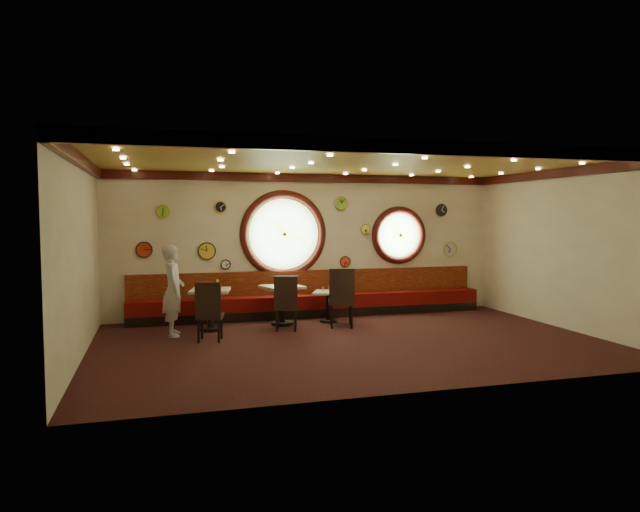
{
  "coord_description": "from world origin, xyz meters",
  "views": [
    {
      "loc": [
        -3.31,
        -9.53,
        2.25
      ],
      "look_at": [
        -0.37,
        0.8,
        1.5
      ],
      "focal_mm": 32.0,
      "sensor_mm": 36.0,
      "label": 1
    }
  ],
  "objects_px": {
    "condiment_b_pepper": "(281,283)",
    "table_c": "(328,303)",
    "condiment_a_salt": "(207,286)",
    "condiment_c_bottle": "(334,287)",
    "condiment_c_pepper": "(329,289)",
    "condiment_b_bottle": "(286,281)",
    "table_b": "(282,300)",
    "table_a": "(210,304)",
    "condiment_b_salt": "(277,283)",
    "chair_a": "(209,308)",
    "condiment_c_salt": "(323,289)",
    "waiter": "(173,290)",
    "condiment_a_pepper": "(214,287)",
    "chair_c": "(342,294)",
    "chair_b": "(286,299)",
    "condiment_a_bottle": "(218,284)"
  },
  "relations": [
    {
      "from": "condiment_b_pepper",
      "to": "table_c",
      "type": "bearing_deg",
      "value": 0.83
    },
    {
      "from": "condiment_a_salt",
      "to": "condiment_c_bottle",
      "type": "height_order",
      "value": "condiment_a_salt"
    },
    {
      "from": "condiment_c_pepper",
      "to": "condiment_b_bottle",
      "type": "xyz_separation_m",
      "value": [
        -0.93,
        -0.0,
        0.19
      ]
    },
    {
      "from": "table_b",
      "to": "condiment_c_pepper",
      "type": "bearing_deg",
      "value": 1.95
    },
    {
      "from": "table_a",
      "to": "condiment_b_salt",
      "type": "distance_m",
      "value": 1.45
    },
    {
      "from": "chair_a",
      "to": "condiment_c_salt",
      "type": "relative_size",
      "value": 6.31
    },
    {
      "from": "chair_a",
      "to": "condiment_a_salt",
      "type": "xyz_separation_m",
      "value": [
        0.06,
        1.17,
        0.25
      ]
    },
    {
      "from": "condiment_b_pepper",
      "to": "waiter",
      "type": "distance_m",
      "value": 2.23
    },
    {
      "from": "waiter",
      "to": "condiment_c_bottle",
      "type": "bearing_deg",
      "value": -80.14
    },
    {
      "from": "condiment_b_pepper",
      "to": "condiment_c_bottle",
      "type": "height_order",
      "value": "condiment_b_pepper"
    },
    {
      "from": "condiment_b_salt",
      "to": "condiment_a_pepper",
      "type": "bearing_deg",
      "value": -168.55
    },
    {
      "from": "condiment_a_salt",
      "to": "condiment_c_bottle",
      "type": "distance_m",
      "value": 2.69
    },
    {
      "from": "chair_a",
      "to": "condiment_a_pepper",
      "type": "bearing_deg",
      "value": 94.05
    },
    {
      "from": "condiment_b_salt",
      "to": "condiment_b_bottle",
      "type": "distance_m",
      "value": 0.19
    },
    {
      "from": "chair_c",
      "to": "condiment_c_salt",
      "type": "bearing_deg",
      "value": 119.05
    },
    {
      "from": "chair_b",
      "to": "condiment_b_pepper",
      "type": "relative_size",
      "value": 5.9
    },
    {
      "from": "condiment_b_salt",
      "to": "condiment_c_pepper",
      "type": "height_order",
      "value": "condiment_b_salt"
    },
    {
      "from": "condiment_c_salt",
      "to": "condiment_c_bottle",
      "type": "distance_m",
      "value": 0.24
    },
    {
      "from": "chair_b",
      "to": "condiment_b_bottle",
      "type": "xyz_separation_m",
      "value": [
        0.16,
        0.68,
        0.28
      ]
    },
    {
      "from": "table_c",
      "to": "condiment_a_pepper",
      "type": "bearing_deg",
      "value": -173.84
    },
    {
      "from": "condiment_c_bottle",
      "to": "chair_c",
      "type": "bearing_deg",
      "value": -94.69
    },
    {
      "from": "condiment_c_salt",
      "to": "waiter",
      "type": "xyz_separation_m",
      "value": [
        -3.1,
        -0.56,
        0.15
      ]
    },
    {
      "from": "waiter",
      "to": "chair_a",
      "type": "bearing_deg",
      "value": -140.79
    },
    {
      "from": "table_b",
      "to": "condiment_b_salt",
      "type": "xyz_separation_m",
      "value": [
        -0.09,
        0.04,
        0.36
      ]
    },
    {
      "from": "chair_b",
      "to": "condiment_c_bottle",
      "type": "bearing_deg",
      "value": 45.07
    },
    {
      "from": "table_c",
      "to": "chair_c",
      "type": "height_order",
      "value": "chair_c"
    },
    {
      "from": "condiment_b_pepper",
      "to": "condiment_c_bottle",
      "type": "xyz_separation_m",
      "value": [
        1.17,
        0.04,
        -0.14
      ]
    },
    {
      "from": "condiment_a_salt",
      "to": "condiment_a_bottle",
      "type": "relative_size",
      "value": 0.53
    },
    {
      "from": "condiment_c_pepper",
      "to": "table_a",
      "type": "bearing_deg",
      "value": -175.24
    },
    {
      "from": "table_b",
      "to": "chair_c",
      "type": "relative_size",
      "value": 1.25
    },
    {
      "from": "condiment_b_pepper",
      "to": "condiment_a_bottle",
      "type": "bearing_deg",
      "value": -176.97
    },
    {
      "from": "condiment_b_salt",
      "to": "condiment_a_bottle",
      "type": "height_order",
      "value": "condiment_a_bottle"
    },
    {
      "from": "chair_c",
      "to": "condiment_a_salt",
      "type": "distance_m",
      "value": 2.69
    },
    {
      "from": "table_b",
      "to": "condiment_a_salt",
      "type": "xyz_separation_m",
      "value": [
        -1.54,
        -0.07,
        0.35
      ]
    },
    {
      "from": "table_a",
      "to": "condiment_a_bottle",
      "type": "bearing_deg",
      "value": 38.05
    },
    {
      "from": "table_c",
      "to": "condiment_c_bottle",
      "type": "xyz_separation_m",
      "value": [
        0.13,
        0.03,
        0.32
      ]
    },
    {
      "from": "chair_a",
      "to": "condiment_c_bottle",
      "type": "height_order",
      "value": "chair_a"
    },
    {
      "from": "table_b",
      "to": "condiment_a_bottle",
      "type": "xyz_separation_m",
      "value": [
        -1.33,
        -0.05,
        0.39
      ]
    },
    {
      "from": "condiment_a_salt",
      "to": "condiment_c_pepper",
      "type": "bearing_deg",
      "value": 2.37
    },
    {
      "from": "chair_b",
      "to": "table_b",
      "type": "bearing_deg",
      "value": 99.07
    },
    {
      "from": "chair_a",
      "to": "condiment_b_salt",
      "type": "xyz_separation_m",
      "value": [
        1.51,
        1.28,
        0.25
      ]
    },
    {
      "from": "table_a",
      "to": "table_c",
      "type": "relative_size",
      "value": 1.12
    },
    {
      "from": "table_c",
      "to": "condiment_a_salt",
      "type": "relative_size",
      "value": 8.45
    },
    {
      "from": "condiment_c_bottle",
      "to": "table_a",
      "type": "bearing_deg",
      "value": -174.86
    },
    {
      "from": "condiment_b_salt",
      "to": "condiment_c_bottle",
      "type": "xyz_separation_m",
      "value": [
        1.23,
        0.02,
        -0.14
      ]
    },
    {
      "from": "table_c",
      "to": "condiment_a_bottle",
      "type": "height_order",
      "value": "condiment_a_bottle"
    },
    {
      "from": "table_b",
      "to": "condiment_a_pepper",
      "type": "height_order",
      "value": "condiment_a_pepper"
    },
    {
      "from": "condiment_a_salt",
      "to": "condiment_c_bottle",
      "type": "xyz_separation_m",
      "value": [
        2.68,
        0.13,
        -0.13
      ]
    },
    {
      "from": "table_a",
      "to": "condiment_c_pepper",
      "type": "bearing_deg",
      "value": 4.76
    },
    {
      "from": "chair_b",
      "to": "condiment_a_bottle",
      "type": "distance_m",
      "value": 1.42
    }
  ]
}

